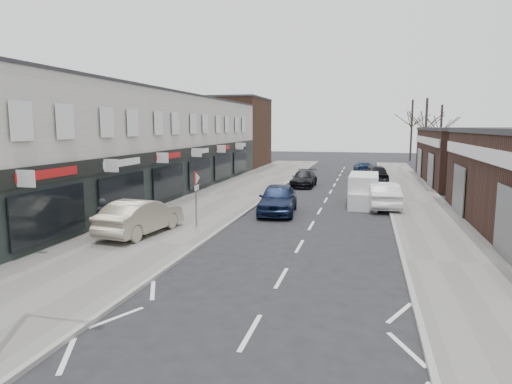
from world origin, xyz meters
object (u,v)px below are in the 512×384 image
Objects in this scene: parked_car_right_b at (375,174)px; parked_car_right_c at (363,168)px; parked_car_right_a at (382,195)px; pedestrian at (103,218)px; sedan_on_pavement at (141,217)px; parked_car_left_b at (304,179)px; parked_car_left_a at (278,199)px; warning_sign at (196,183)px; white_van at (363,190)px.

parked_car_right_c is (-1.09, 8.20, -0.20)m from parked_car_right_b.
parked_car_right_b is at bearing -94.75° from parked_car_right_a.
sedan_on_pavement is at bearing -145.39° from pedestrian.
parked_car_left_b is at bearing -97.23° from sedan_on_pavement.
parked_car_left_b is at bearing 85.61° from parked_car_left_a.
parked_car_right_b is at bearing -108.17° from sedan_on_pavement.
pedestrian is at bearing -106.26° from parked_car_left_b.
warning_sign is at bearing 36.42° from parked_car_right_a.
white_van is 1.10× the size of parked_car_left_b.
parked_car_left_a is 6.45m from parked_car_right_a.
warning_sign is at bearing -129.77° from white_van.
pedestrian reaches higher than parked_car_left_b.
white_van is (7.56, 8.77, -1.31)m from warning_sign.
warning_sign is 0.61× the size of parked_car_left_b.
warning_sign is at bearing 69.45° from parked_car_right_c.
pedestrian is 0.35× the size of parked_car_left_a.
parked_car_right_b is 8.27m from parked_car_right_c.
white_van is at bearing 36.37° from parked_car_left_a.
sedan_on_pavement reaches higher than parked_car_left_b.
sedan_on_pavement is 14.33m from parked_car_right_a.
sedan_on_pavement is 2.75× the size of pedestrian.
parked_car_right_c is (9.22, 30.07, -0.28)m from sedan_on_pavement.
white_van is 1.46m from parked_car_right_a.
white_van is at bearing -48.07° from parked_car_right_a.
parked_car_right_b is at bearing 86.41° from white_van.
parked_car_right_c is (-1.27, 20.31, -0.18)m from parked_car_right_a.
warning_sign is 0.56× the size of parked_car_right_b.
parked_car_right_a is (11.68, 10.82, -0.18)m from pedestrian.
white_van is 1.15× the size of parked_car_right_c.
parked_car_right_b reaches higher than parked_car_right_c.
parked_car_left_b is 12.51m from parked_car_right_c.
pedestrian is at bearing 37.18° from parked_car_right_a.
parked_car_right_a is at bearing 42.06° from warning_sign.
warning_sign is 0.58× the size of sedan_on_pavement.
sedan_on_pavement is at bearing 37.28° from parked_car_right_a.
parked_car_right_a is at bearing 23.39° from parked_car_left_a.
warning_sign reaches higher than parked_car_left_a.
white_van is 19.33m from parked_car_right_c.
parked_car_left_b is 1.04× the size of parked_car_right_c.
parked_car_left_a is (-4.60, -4.05, -0.07)m from white_van.
parked_car_right_b is at bearing -123.86° from pedestrian.
parked_car_right_c is at bearing -99.99° from sedan_on_pavement.
pedestrian is 25.66m from parked_car_right_b.
parked_car_right_a is at bearing 87.72° from parked_car_right_c.
sedan_on_pavement is 0.97× the size of parked_car_left_a.
parked_car_right_a is (1.08, -0.98, -0.10)m from white_van.
parked_car_left_b reaches higher than parked_car_right_c.
parked_car_left_a reaches higher than parked_car_right_b.
white_van reaches higher than pedestrian.
warning_sign is 0.64× the size of parked_car_right_c.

